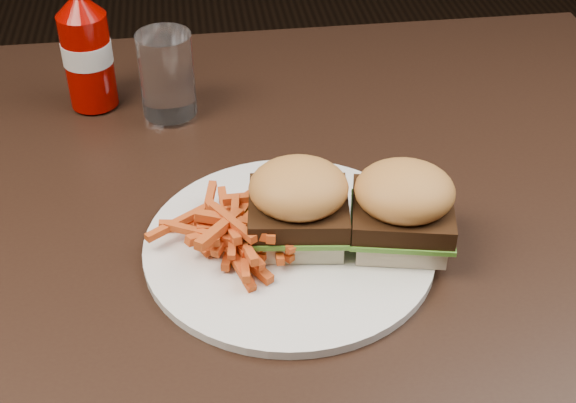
{
  "coord_description": "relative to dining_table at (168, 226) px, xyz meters",
  "views": [
    {
      "loc": [
        0.04,
        -0.64,
        1.25
      ],
      "look_at": [
        0.12,
        -0.07,
        0.8
      ],
      "focal_mm": 50.0,
      "sensor_mm": 36.0,
      "label": 1
    }
  ],
  "objects": [
    {
      "name": "dining_table",
      "position": [
        0.0,
        0.0,
        0.0
      ],
      "size": [
        1.2,
        0.8,
        0.04
      ],
      "primitive_type": "cube",
      "color": "black",
      "rests_on": "ground"
    },
    {
      "name": "plate",
      "position": [
        0.12,
        -0.08,
        0.03
      ],
      "size": [
        0.28,
        0.28,
        0.01
      ],
      "primitive_type": "cylinder",
      "color": "white",
      "rests_on": "dining_table"
    },
    {
      "name": "sandwich_half_a",
      "position": [
        0.12,
        -0.07,
        0.04
      ],
      "size": [
        0.09,
        0.09,
        0.02
      ],
      "primitive_type": "cube",
      "rotation": [
        0.0,
        0.0,
        -0.12
      ],
      "color": "beige",
      "rests_on": "plate"
    },
    {
      "name": "sandwich_half_b",
      "position": [
        0.22,
        -0.09,
        0.04
      ],
      "size": [
        0.1,
        0.09,
        0.02
      ],
      "primitive_type": "cube",
      "rotation": [
        0.0,
        0.0,
        -0.21
      ],
      "color": "beige",
      "rests_on": "plate"
    },
    {
      "name": "fries_pile",
      "position": [
        0.06,
        -0.07,
        0.05
      ],
      "size": [
        0.13,
        0.13,
        0.04
      ],
      "primitive_type": null,
      "rotation": [
        0.0,
        0.0,
        -0.22
      ],
      "color": "#D74D25",
      "rests_on": "plate"
    },
    {
      "name": "ketchup_bottle",
      "position": [
        -0.08,
        0.22,
        0.08
      ],
      "size": [
        0.06,
        0.06,
        0.11
      ],
      "primitive_type": "cylinder",
      "rotation": [
        0.0,
        0.0,
        -0.12
      ],
      "color": "#8C0400",
      "rests_on": "dining_table"
    },
    {
      "name": "tumbler",
      "position": [
        0.01,
        0.18,
        0.08
      ],
      "size": [
        0.08,
        0.08,
        0.1
      ],
      "primitive_type": "cylinder",
      "rotation": [
        0.0,
        0.0,
        0.22
      ],
      "color": "white",
      "rests_on": "dining_table"
    }
  ]
}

